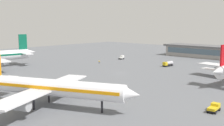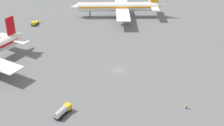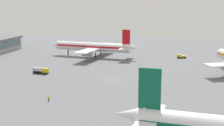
{
  "view_description": "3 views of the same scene",
  "coord_description": "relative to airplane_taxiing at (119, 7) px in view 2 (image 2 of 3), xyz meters",
  "views": [
    {
      "loc": [
        -78.37,
        89.51,
        21.62
      ],
      "look_at": [
        9.87,
        -5.21,
        2.82
      ],
      "focal_mm": 44.4,
      "sensor_mm": 36.0,
      "label": 1
    },
    {
      "loc": [
        37.11,
        -95.55,
        59.45
      ],
      "look_at": [
        -1.87,
        -1.56,
        3.32
      ],
      "focal_mm": 53.06,
      "sensor_mm": 36.0,
      "label": 2
    },
    {
      "loc": [
        109.02,
        21.3,
        27.86
      ],
      "look_at": [
        2.26,
        -0.06,
        6.85
      ],
      "focal_mm": 51.14,
      "sensor_mm": 36.0,
      "label": 3
    }
  ],
  "objects": [
    {
      "name": "fuel_truck",
      "position": [
        14.08,
        -79.84,
        -3.82
      ],
      "size": [
        2.79,
        6.48,
        2.5
      ],
      "rotation": [
        0.0,
        0.0,
        1.46
      ],
      "color": "black",
      "rests_on": "ground"
    },
    {
      "name": "ground_crew_worker",
      "position": [
        46.46,
        -63.11,
        -4.36
      ],
      "size": [
        0.51,
        0.53,
        1.67
      ],
      "rotation": [
        0.0,
        0.0,
        2.68
      ],
      "color": "#1E2338",
      "rests_on": "ground"
    },
    {
      "name": "ground",
      "position": [
        19.39,
        -49.61,
        -5.21
      ],
      "size": [
        288.0,
        288.0,
        0.0
      ],
      "primitive_type": "plane",
      "color": "slate"
    },
    {
      "name": "pushback_tractor",
      "position": [
        -32.6,
        -25.26,
        -4.24
      ],
      "size": [
        2.52,
        4.55,
        1.9
      ],
      "rotation": [
        0.0,
        0.0,
        4.8
      ],
      "color": "black",
      "rests_on": "ground"
    },
    {
      "name": "airplane_taxiing",
      "position": [
        0.0,
        0.0,
        0.0
      ],
      "size": [
        44.54,
        36.88,
        14.33
      ],
      "rotation": [
        0.0,
        0.0,
        3.55
      ],
      "color": "white",
      "rests_on": "ground"
    }
  ]
}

